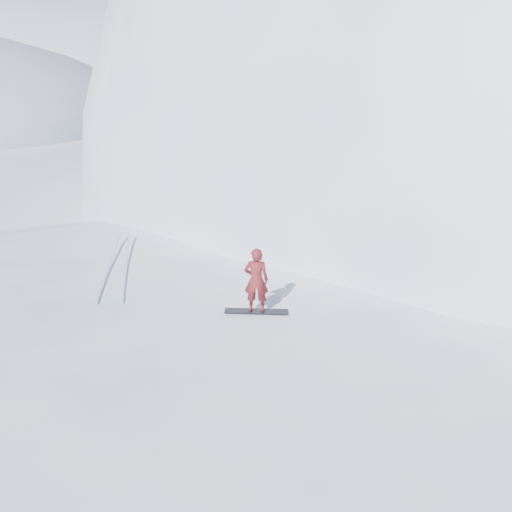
# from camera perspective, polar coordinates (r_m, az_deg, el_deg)

# --- Properties ---
(ground) EXTENTS (400.00, 400.00, 0.00)m
(ground) POSITION_cam_1_polar(r_m,az_deg,el_deg) (13.90, -9.87, -18.01)
(ground) COLOR white
(ground) RESTS_ON ground
(near_ridge) EXTENTS (36.00, 28.00, 4.80)m
(near_ridge) POSITION_cam_1_polar(r_m,az_deg,el_deg) (16.23, -4.63, -11.64)
(near_ridge) COLOR white
(near_ridge) RESTS_ON ground
(peak_shoulder) EXTENTS (28.00, 24.00, 18.00)m
(peak_shoulder) POSITION_cam_1_polar(r_m,az_deg,el_deg) (32.88, 13.44, 4.41)
(peak_shoulder) COLOR white
(peak_shoulder) RESTS_ON ground
(far_ridge_c) EXTENTS (140.00, 90.00, 36.00)m
(far_ridge_c) POSITION_cam_1_polar(r_m,az_deg,el_deg) (128.23, -20.26, 14.94)
(far_ridge_c) COLOR white
(far_ridge_c) RESTS_ON ground
(wind_bumps) EXTENTS (16.00, 14.40, 1.00)m
(wind_bumps) POSITION_cam_1_polar(r_m,az_deg,el_deg) (15.69, -10.70, -13.18)
(wind_bumps) COLOR white
(wind_bumps) RESTS_ON ground
(snowboard) EXTENTS (1.58, 0.38, 0.03)m
(snowboard) POSITION_cam_1_polar(r_m,az_deg,el_deg) (14.11, 0.02, -5.54)
(snowboard) COLOR black
(snowboard) RESTS_ON near_ridge
(snowboarder) EXTENTS (0.62, 0.42, 1.63)m
(snowboarder) POSITION_cam_1_polar(r_m,az_deg,el_deg) (13.77, 0.02, -2.43)
(snowboarder) COLOR maroon
(snowboarder) RESTS_ON snowboard
(board_tracks) EXTENTS (1.39, 5.97, 0.04)m
(board_tracks) POSITION_cam_1_polar(r_m,az_deg,el_deg) (17.79, -13.60, -0.58)
(board_tracks) COLOR silver
(board_tracks) RESTS_ON ground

